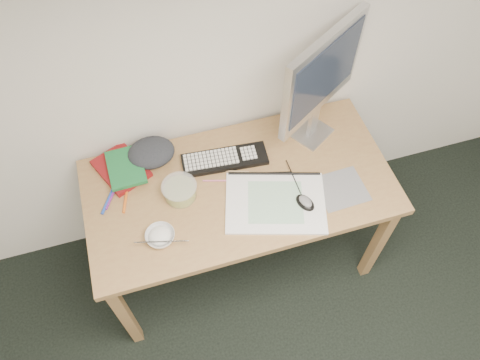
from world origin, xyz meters
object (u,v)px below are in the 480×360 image
(monitor, at_px, (322,77))
(sketchpad, at_px, (275,203))
(rice_bowl, at_px, (160,236))
(desk, at_px, (240,194))
(keyboard, at_px, (225,159))

(monitor, bearing_deg, sketchpad, -164.06)
(monitor, distance_m, rice_bowl, 0.96)
(sketchpad, height_order, rice_bowl, rice_bowl)
(rice_bowl, bearing_deg, desk, 22.65)
(desk, distance_m, sketchpad, 0.21)
(desk, bearing_deg, keyboard, 100.83)
(desk, distance_m, keyboard, 0.18)
(desk, bearing_deg, sketchpad, -48.88)
(desk, height_order, sketchpad, sketchpad)
(sketchpad, bearing_deg, keyboard, 134.59)
(monitor, relative_size, rice_bowl, 4.79)
(desk, xyz_separation_m, rice_bowl, (-0.40, -0.17, 0.10))
(rice_bowl, bearing_deg, sketchpad, 2.71)
(rice_bowl, bearing_deg, monitor, 23.54)
(monitor, xyz_separation_m, rice_bowl, (-0.82, -0.36, -0.35))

